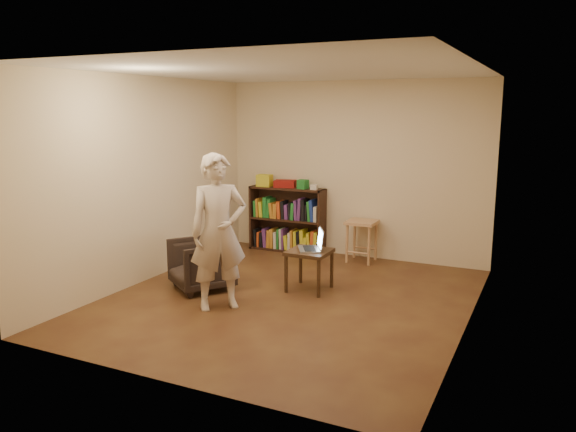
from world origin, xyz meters
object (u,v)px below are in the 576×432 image
at_px(bookshelf, 288,223).
at_px(laptop, 314,245).
at_px(stool, 362,229).
at_px(armchair, 201,264).
at_px(side_table, 309,257).
at_px(person, 218,232).

xyz_separation_m(bookshelf, laptop, (1.13, -1.62, 0.12)).
bearing_deg(laptop, stool, 145.81).
xyz_separation_m(armchair, laptop, (1.26, 0.57, 0.25)).
distance_m(stool, armchair, 2.49).
height_order(armchair, laptop, laptop).
bearing_deg(armchair, bookshelf, 121.47).
relative_size(side_table, laptop, 1.13).
distance_m(stool, laptop, 1.51).
height_order(bookshelf, laptop, bookshelf).
xyz_separation_m(stool, armchair, (-1.38, -2.07, -0.18)).
bearing_deg(armchair, laptop, 59.11).
height_order(side_table, laptop, laptop).
bearing_deg(person, laptop, 11.01).
distance_m(stool, side_table, 1.55).
xyz_separation_m(side_table, laptop, (0.04, 0.04, 0.15)).
distance_m(bookshelf, laptop, 1.98).
bearing_deg(stool, bookshelf, 174.55).
bearing_deg(armchair, person, -4.95).
distance_m(armchair, side_table, 1.33).
bearing_deg(stool, person, -107.75).
bearing_deg(laptop, bookshelf, -174.67).
bearing_deg(side_table, armchair, -156.56).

